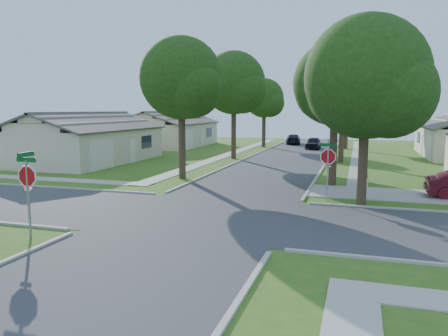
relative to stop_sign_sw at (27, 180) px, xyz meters
name	(u,v)px	position (x,y,z in m)	size (l,w,h in m)	color
ground	(204,216)	(4.70, 4.70, -2.03)	(100.00, 100.00, 0.00)	#2E601A
road_ns	(204,216)	(4.70, 4.70, -2.03)	(7.00, 100.00, 0.02)	#333335
sidewalk_ne	(358,156)	(10.80, 30.70, -2.01)	(1.20, 40.00, 0.04)	#9E9B91
sidewalk_nw	(234,153)	(-1.40, 30.70, -2.01)	(1.20, 40.00, 0.04)	#9E9B91
driveway	(393,195)	(12.60, 11.80, -2.01)	(8.80, 3.60, 0.05)	#9E9B91
stop_sign_sw	(27,180)	(0.00, 0.00, 0.00)	(1.05, 0.80, 2.98)	gray
stop_sign_ne	(328,159)	(9.40, 9.40, 0.00)	(1.05, 0.80, 2.98)	gray
tree_e_near	(336,88)	(9.45, 13.71, 3.61)	(4.97, 4.80, 8.28)	#38281C
tree_e_mid	(344,87)	(9.46, 25.71, 4.22)	(5.59, 5.40, 9.21)	#38281C
tree_e_far	(348,95)	(9.45, 38.71, 3.95)	(5.17, 5.00, 8.72)	#38281C
tree_w_near	(182,82)	(0.06, 13.71, 4.08)	(5.38, 5.20, 8.97)	#38281C
tree_w_mid	(234,86)	(0.06, 25.71, 4.46)	(5.80, 5.60, 9.56)	#38281C
tree_w_far	(265,100)	(0.05, 38.71, 3.48)	(4.76, 4.60, 8.04)	#38281C
tree_ne_corner	(368,83)	(11.06, 8.91, 3.56)	(5.80, 5.60, 8.66)	#38281C
house_nw_near	(86,144)	(-11.29, 19.70, -0.51)	(8.42, 13.60, 4.23)	#C2B799
house_nw_far	(169,133)	(-11.29, 36.70, -0.51)	(8.42, 13.60, 4.23)	#C2B799
car_curb_east	(313,143)	(5.90, 37.84, -1.37)	(1.57, 3.90, 1.33)	black
car_curb_west	(293,139)	(2.78, 43.84, -1.40)	(1.77, 4.35, 1.26)	black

